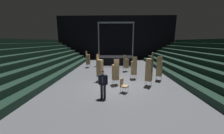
% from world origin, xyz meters
% --- Properties ---
extents(ground_plane, '(22.00, 30.00, 0.10)m').
position_xyz_m(ground_plane, '(0.00, 0.00, -0.05)').
color(ground_plane, '#515459').
extents(arena_end_wall, '(22.00, 0.30, 8.00)m').
position_xyz_m(arena_end_wall, '(0.00, 15.00, 4.00)').
color(arena_end_wall, black).
rests_on(arena_end_wall, ground_plane).
extents(bleacher_bank_left, '(6.00, 24.00, 3.60)m').
position_xyz_m(bleacher_bank_left, '(-8.00, 1.00, 1.80)').
color(bleacher_bank_left, black).
rests_on(bleacher_bank_left, ground_plane).
extents(bleacher_bank_right, '(6.00, 24.00, 3.60)m').
position_xyz_m(bleacher_bank_right, '(8.00, 1.00, 1.80)').
color(bleacher_bank_right, black).
rests_on(bleacher_bank_right, ground_plane).
extents(stage_riser, '(5.21, 3.42, 5.91)m').
position_xyz_m(stage_riser, '(0.00, 9.66, 0.63)').
color(stage_riser, black).
rests_on(stage_riser, ground_plane).
extents(man_with_tie, '(0.57, 0.28, 1.72)m').
position_xyz_m(man_with_tie, '(-0.77, -2.31, 0.97)').
color(man_with_tie, black).
rests_on(man_with_tie, ground_plane).
extents(chair_stack_front_left, '(0.61, 0.61, 2.56)m').
position_xyz_m(chair_stack_front_left, '(2.49, -0.06, 1.28)').
color(chair_stack_front_left, '#B2B5BA').
rests_on(chair_stack_front_left, ground_plane).
extents(chair_stack_front_right, '(0.58, 0.58, 2.31)m').
position_xyz_m(chair_stack_front_right, '(-1.36, 1.02, 1.15)').
color(chair_stack_front_right, '#B2B5BA').
rests_on(chair_stack_front_right, ground_plane).
extents(chair_stack_mid_left, '(0.58, 0.58, 2.05)m').
position_xyz_m(chair_stack_mid_left, '(-0.03, 0.13, 1.03)').
color(chair_stack_mid_left, '#B2B5BA').
rests_on(chair_stack_mid_left, ground_plane).
extents(chair_stack_mid_right, '(0.48, 0.48, 2.14)m').
position_xyz_m(chair_stack_mid_right, '(-3.60, 6.68, 1.07)').
color(chair_stack_mid_right, '#B2B5BA').
rests_on(chair_stack_mid_right, ground_plane).
extents(chair_stack_mid_centre, '(0.62, 0.62, 1.88)m').
position_xyz_m(chair_stack_mid_centre, '(1.15, 4.59, 0.94)').
color(chair_stack_mid_centre, '#B2B5BA').
rests_on(chair_stack_mid_centre, ground_plane).
extents(chair_stack_rear_left, '(0.51, 0.51, 2.05)m').
position_xyz_m(chair_stack_rear_left, '(1.61, 1.73, 1.03)').
color(chair_stack_rear_left, '#B2B5BA').
rests_on(chair_stack_rear_left, ground_plane).
extents(chair_stack_rear_right, '(0.59, 0.59, 2.14)m').
position_xyz_m(chair_stack_rear_right, '(3.74, 1.34, 1.07)').
color(chair_stack_rear_right, '#B2B5BA').
rests_on(chair_stack_rear_right, ground_plane).
extents(loose_chair_near_man, '(0.60, 0.60, 0.95)m').
position_xyz_m(loose_chair_near_man, '(0.49, -1.39, 0.53)').
color(loose_chair_near_man, '#B2B5BA').
rests_on(loose_chair_near_man, ground_plane).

